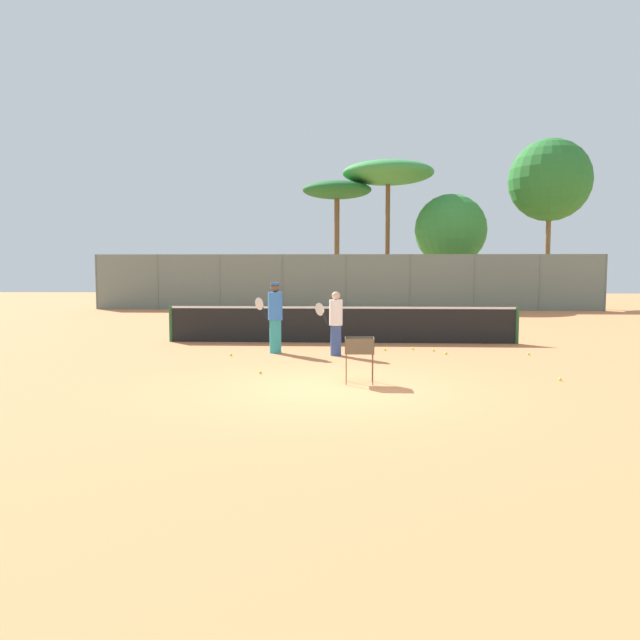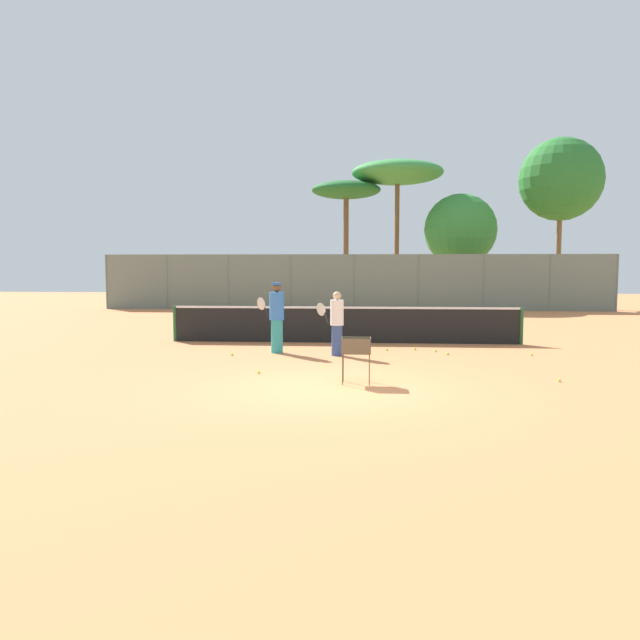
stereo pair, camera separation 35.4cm
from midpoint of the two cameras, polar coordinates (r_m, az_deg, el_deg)
ground_plane at (r=11.61m, az=1.93°, el=-6.30°), size 80.00×80.00×0.00m
tennis_net at (r=18.36m, az=2.82°, el=-0.36°), size 10.32×0.10×1.07m
back_fence at (r=31.79m, az=3.45°, el=3.47°), size 26.02×0.08×2.84m
tree_0 at (r=36.59m, az=2.69°, el=11.61°), size 3.97×3.97×7.09m
tree_1 at (r=37.01m, az=21.43°, el=11.86°), size 4.46×4.46×9.15m
tree_2 at (r=36.54m, az=12.99°, el=8.01°), size 4.08×4.08×6.32m
tree_3 at (r=36.85m, az=7.38°, el=13.14°), size 5.23×5.23×8.21m
player_white_outfit at (r=15.73m, az=2.17°, el=-0.25°), size 0.77×0.60×1.62m
player_red_cap at (r=16.24m, az=-3.37°, el=0.32°), size 0.82×0.62×1.83m
ball_cart at (r=12.05m, az=4.12°, el=-2.71°), size 0.56×0.41×0.89m
tennis_ball_0 at (r=16.80m, az=6.74°, el=-2.70°), size 0.07×0.07×0.07m
tennis_ball_1 at (r=15.90m, az=-7.41°, el=-3.14°), size 0.07×0.07×0.07m
tennis_ball_2 at (r=16.29m, az=12.21°, el=-3.02°), size 0.07×0.07×0.07m
tennis_ball_3 at (r=17.05m, az=9.28°, el=-2.62°), size 0.07×0.07×0.07m
tennis_ball_4 at (r=16.68m, az=19.35°, el=-3.00°), size 0.07×0.07×0.07m
tennis_ball_5 at (r=13.27m, az=-4.86°, el=-4.75°), size 0.07×0.07×0.07m
tennis_ball_6 at (r=13.20m, az=21.76°, el=-5.14°), size 0.07×0.07×0.07m
tennis_ball_7 at (r=16.81m, az=11.12°, el=-2.76°), size 0.07×0.07×0.07m
parked_car at (r=35.55m, az=-6.26°, el=2.39°), size 4.20×1.70×1.60m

